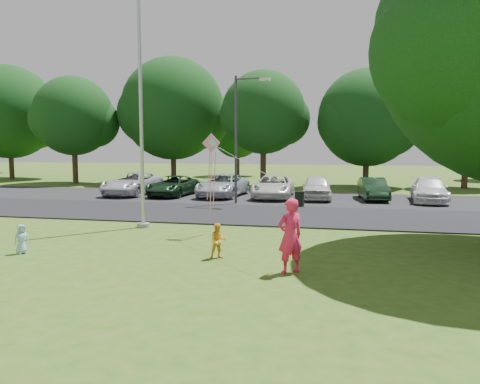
% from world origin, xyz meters
% --- Properties ---
extents(ground, '(120.00, 120.00, 0.00)m').
position_xyz_m(ground, '(0.00, 0.00, 0.00)').
color(ground, '#335516').
rests_on(ground, ground).
extents(park_road, '(60.00, 6.00, 0.06)m').
position_xyz_m(park_road, '(0.00, 9.00, 0.03)').
color(park_road, black).
rests_on(park_road, ground).
extents(parking_strip, '(42.00, 7.00, 0.06)m').
position_xyz_m(parking_strip, '(0.00, 15.50, 0.03)').
color(parking_strip, black).
rests_on(parking_strip, ground).
extents(flagpole, '(0.50, 0.50, 10.00)m').
position_xyz_m(flagpole, '(-3.50, 5.00, 4.17)').
color(flagpole, '#B7BABF').
rests_on(flagpole, ground).
extents(street_lamp, '(1.93, 0.42, 6.88)m').
position_xyz_m(street_lamp, '(-1.14, 12.54, 4.13)').
color(street_lamp, '#3F3F44').
rests_on(street_lamp, ground).
extents(trash_can, '(0.52, 0.52, 0.83)m').
position_xyz_m(trash_can, '(2.08, 12.00, 0.42)').
color(trash_can, black).
rests_on(trash_can, ground).
extents(tree_row, '(64.35, 11.94, 10.88)m').
position_xyz_m(tree_row, '(1.59, 24.23, 5.71)').
color(tree_row, '#332316').
rests_on(tree_row, ground).
extents(horizon_trees, '(77.46, 7.20, 7.02)m').
position_xyz_m(horizon_trees, '(4.06, 33.88, 4.30)').
color(horizon_trees, '#332316').
rests_on(horizon_trees, ground).
extents(parked_cars, '(20.18, 5.33, 1.43)m').
position_xyz_m(parked_cars, '(-1.16, 15.46, 0.74)').
color(parked_cars, silver).
rests_on(parked_cars, ground).
extents(woman, '(0.84, 0.79, 1.93)m').
position_xyz_m(woman, '(2.87, -0.34, 0.97)').
color(woman, '#F52051').
rests_on(woman, ground).
extents(child_yellow, '(0.62, 0.57, 1.03)m').
position_xyz_m(child_yellow, '(0.69, 0.73, 0.52)').
color(child_yellow, '#FFAD28').
rests_on(child_yellow, ground).
extents(child_blue, '(0.47, 0.52, 0.89)m').
position_xyz_m(child_blue, '(-5.28, 0.08, 0.45)').
color(child_blue, '#97C7E7').
rests_on(child_blue, ground).
extents(kite, '(3.63, 4.67, 2.91)m').
position_xyz_m(kite, '(-0.37, 3.97, 2.90)').
color(kite, pink).
rests_on(kite, ground).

